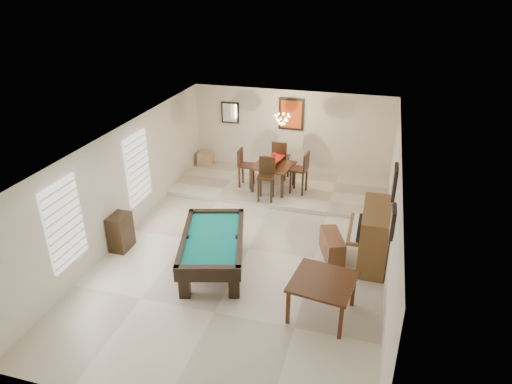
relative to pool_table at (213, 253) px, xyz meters
The scene contains 26 objects.
ground_plane 1.14m from the pool_table, 61.88° to the left, with size 6.00×9.00×0.02m, color beige.
wall_back 5.54m from the pool_table, 84.72° to the left, with size 6.00×0.04×2.60m, color silver.
wall_front 3.71m from the pool_table, 81.95° to the right, with size 6.00×0.04×2.60m, color silver.
wall_left 2.82m from the pool_table, 159.34° to the left, with size 0.04×9.00×2.60m, color silver.
wall_right 3.74m from the pool_table, 15.05° to the left, with size 0.04×9.00×2.60m, color silver.
ceiling 2.46m from the pool_table, 61.88° to the left, with size 6.00×9.00×0.04m, color white.
dining_step 4.23m from the pool_table, 83.15° to the left, with size 6.00×2.50×0.12m, color beige.
window_left_front 2.95m from the pool_table, 152.97° to the right, with size 0.06×1.00×1.70m, color white.
window_left_rear 3.08m from the pool_table, 148.00° to the left, with size 0.06×1.00×1.70m, color white.
pool_table is the anchor object (origin of this frame).
square_table 2.53m from the pool_table, 18.63° to the right, with size 1.09×1.09×0.75m, color #351B0D, non-canonical shape.
upright_piano 3.29m from the pool_table, 21.26° to the left, with size 0.86×1.54×1.28m, color brown, non-canonical shape.
piano_bench 2.61m from the pool_table, 25.93° to the left, with size 0.37×0.95×0.53m, color brown.
apothecary_chest 2.29m from the pool_table, behind, with size 0.37×0.56×0.84m, color black.
dining_table 3.97m from the pool_table, 85.21° to the left, with size 1.03×1.03×0.85m, color black, non-canonical shape.
flower_vase 4.03m from the pool_table, 85.21° to the left, with size 0.14×0.14×0.24m, color #AE0E22, non-canonical shape.
dining_chair_south 3.25m from the pool_table, 84.51° to the left, with size 0.43×0.43×1.17m, color black, non-canonical shape.
dining_chair_north 4.73m from the pool_table, 85.39° to the left, with size 0.44×0.44×1.19m, color black, non-canonical shape.
dining_chair_west 3.95m from the pool_table, 96.41° to the left, with size 0.41×0.41×1.10m, color black, non-canonical shape.
dining_chair_east 4.07m from the pool_table, 74.83° to the left, with size 0.44×0.44×1.18m, color black, non-canonical shape.
corner_bench 5.55m from the pool_table, 113.11° to the left, with size 0.37×0.47×0.42m, color tan.
chandelier 4.55m from the pool_table, 83.07° to the left, with size 0.44×0.44×0.60m, color #FFE5B2, non-canonical shape.
back_painting 5.63m from the pool_table, 84.68° to the left, with size 0.75×0.06×0.95m, color #D84C14.
back_mirror 5.76m from the pool_table, 104.50° to the left, with size 0.55×0.06×0.65m, color white.
right_picture_upper 3.98m from the pool_table, 19.73° to the left, with size 0.06×0.55×0.65m, color slate.
right_picture_lower 3.71m from the pool_table, ahead, with size 0.06×0.45×0.55m, color gray.
Camera 1 is at (2.52, -8.41, 5.69)m, focal length 32.00 mm.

